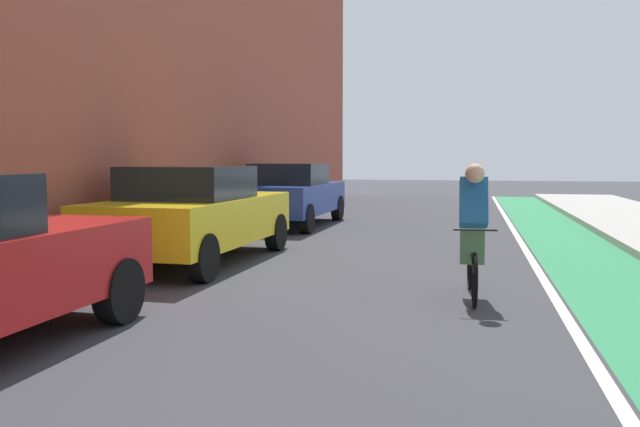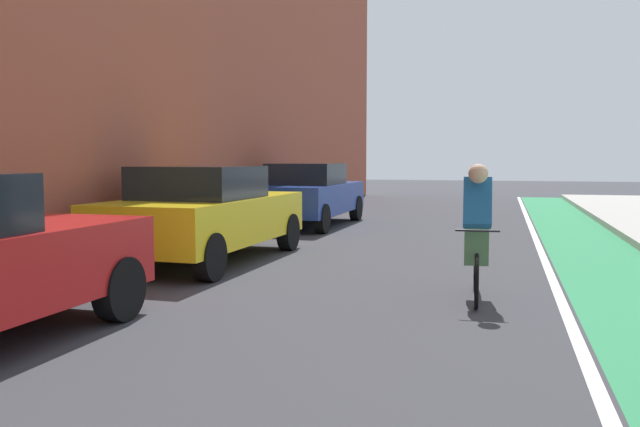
# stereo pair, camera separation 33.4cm
# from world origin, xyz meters

# --- Properties ---
(ground_plane) EXTENTS (84.42, 84.42, 0.00)m
(ground_plane) POSITION_xyz_m (0.00, 15.19, 0.00)
(ground_plane) COLOR #38383D
(bike_lane_paint) EXTENTS (1.60, 38.37, 0.00)m
(bike_lane_paint) POSITION_xyz_m (3.20, 17.19, 0.00)
(bike_lane_paint) COLOR #2D8451
(bike_lane_paint) RESTS_ON ground
(lane_divider_stripe) EXTENTS (0.12, 38.37, 0.00)m
(lane_divider_stripe) POSITION_xyz_m (2.30, 17.19, 0.00)
(lane_divider_stripe) COLOR white
(lane_divider_stripe) RESTS_ON ground
(parked_sedan_yellow_cab) EXTENTS (1.98, 4.30, 1.53)m
(parked_sedan_yellow_cab) POSITION_xyz_m (-2.96, 16.74, 0.78)
(parked_sedan_yellow_cab) COLOR yellow
(parked_sedan_yellow_cab) RESTS_ON ground
(parked_sedan_blue) EXTENTS (1.89, 4.34, 1.53)m
(parked_sedan_blue) POSITION_xyz_m (-2.96, 22.61, 0.78)
(parked_sedan_blue) COLOR navy
(parked_sedan_blue) RESTS_ON ground
(cyclist_far) EXTENTS (0.48, 1.67, 1.59)m
(cyclist_far) POSITION_xyz_m (1.34, 14.99, 0.84)
(cyclist_far) COLOR black
(cyclist_far) RESTS_ON ground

